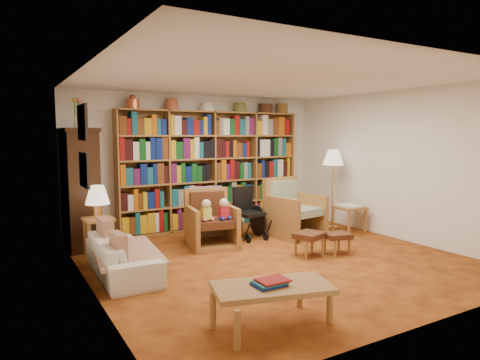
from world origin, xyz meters
TOP-DOWN VIEW (x-y plane):
  - floor at (0.00, 0.00)m, footprint 5.00×5.00m
  - ceiling at (0.00, 0.00)m, footprint 5.00×5.00m
  - wall_back at (0.00, 2.50)m, footprint 5.00×0.00m
  - wall_front at (0.00, -2.50)m, footprint 5.00×0.00m
  - wall_left at (-2.50, 0.00)m, footprint 0.00×5.00m
  - wall_right at (2.50, 0.00)m, footprint 0.00×5.00m
  - bookshelf at (0.20, 2.33)m, footprint 3.60×0.30m
  - curio_cabinet at (-2.25, 2.00)m, footprint 0.50×0.95m
  - framed_pictures at (-2.48, 0.30)m, footprint 0.03×0.52m
  - sofa at (-2.05, 0.36)m, footprint 1.63×0.67m
  - sofa_throw at (-2.00, 0.36)m, footprint 0.91×1.50m
  - cushion_left at (-2.18, 0.71)m, footprint 0.13×0.41m
  - cushion_right at (-2.18, 0.01)m, footprint 0.14×0.36m
  - side_table_lamp at (-2.15, 1.25)m, footprint 0.42×0.42m
  - table_lamp at (-2.15, 1.25)m, footprint 0.34×0.34m
  - armchair_leather at (-0.48, 1.10)m, footprint 0.84×0.87m
  - armchair_sage at (1.11, 1.05)m, footprint 0.94×0.96m
  - wheelchair at (0.32, 1.27)m, footprint 0.50×0.70m
  - floor_lamp at (2.12, 1.12)m, footprint 0.39×0.39m
  - side_table_papers at (2.15, 0.70)m, footprint 0.53×0.53m
  - footstool_a at (0.52, -0.17)m, footprint 0.51×0.47m
  - footstool_b at (0.94, -0.30)m, footprint 0.43×0.39m
  - coffee_table at (-1.24, -1.80)m, footprint 1.19×0.81m

SIDE VIEW (x-z plane):
  - floor at x=0.00m, z-range 0.00..0.00m
  - sofa at x=-2.05m, z-range 0.00..0.47m
  - footstool_b at x=0.94m, z-range 0.10..0.41m
  - footstool_a at x=0.52m, z-range 0.11..0.46m
  - sofa_throw at x=-2.00m, z-range 0.28..0.32m
  - coffee_table at x=-1.24m, z-range 0.12..0.56m
  - armchair_leather at x=-0.48m, z-range -0.08..0.83m
  - armchair_sage at x=1.11m, z-range -0.12..0.88m
  - side_table_papers at x=2.15m, z-range 0.15..0.65m
  - wheelchair at x=0.32m, z-range -0.04..0.83m
  - side_table_lamp at x=-2.15m, z-range 0.13..0.72m
  - cushion_right at x=-2.18m, z-range 0.27..0.63m
  - cushion_left at x=-2.18m, z-range 0.25..0.65m
  - table_lamp at x=-2.15m, z-range 0.67..1.13m
  - curio_cabinet at x=-2.25m, z-range -0.25..2.15m
  - bookshelf at x=0.20m, z-range -0.04..2.38m
  - wall_back at x=0.00m, z-range -1.25..3.75m
  - wall_front at x=0.00m, z-range -1.25..3.75m
  - wall_left at x=-2.50m, z-range -1.25..3.75m
  - wall_right at x=2.50m, z-range -1.25..3.75m
  - floor_lamp at x=2.12m, z-range 0.54..2.02m
  - framed_pictures at x=-2.48m, z-range 1.14..2.11m
  - ceiling at x=0.00m, z-range 2.50..2.50m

